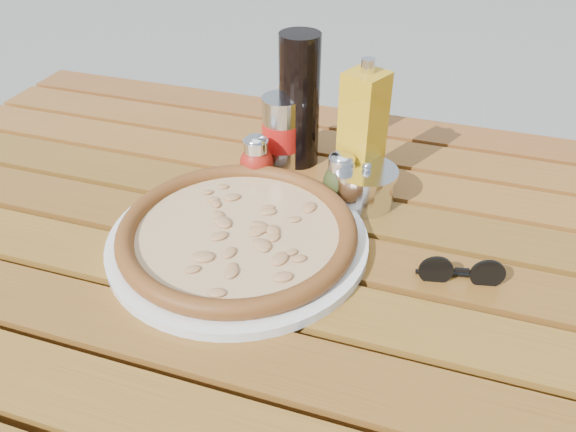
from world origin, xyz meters
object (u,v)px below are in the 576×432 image
(oregano_shaker, at_px, (341,177))
(soda_can, at_px, (282,132))
(pepper_shaker, at_px, (256,159))
(table, at_px, (284,281))
(pizza, at_px, (238,231))
(plate, at_px, (238,240))
(olive_oil_cruet, at_px, (362,132))
(dark_bottle, at_px, (299,101))
(parmesan_tin, at_px, (365,186))
(sunglasses, at_px, (461,272))

(oregano_shaker, distance_m, soda_can, 0.14)
(pepper_shaker, xyz_separation_m, soda_can, (0.02, 0.06, 0.02))
(table, distance_m, pepper_shaker, 0.20)
(pizza, bearing_deg, plate, 60.26)
(table, xyz_separation_m, pizza, (-0.06, -0.03, 0.10))
(plate, bearing_deg, olive_oil_cruet, 57.91)
(pepper_shaker, distance_m, dark_bottle, 0.12)
(soda_can, xyz_separation_m, parmesan_tin, (0.16, -0.08, -0.03))
(table, relative_size, sunglasses, 12.72)
(table, height_order, pepper_shaker, pepper_shaker)
(table, relative_size, oregano_shaker, 17.07)
(sunglasses, bearing_deg, table, 166.09)
(table, bearing_deg, sunglasses, -2.11)
(table, distance_m, plate, 0.10)
(dark_bottle, distance_m, sunglasses, 0.38)
(table, relative_size, parmesan_tin, 13.50)
(pizza, xyz_separation_m, oregano_shaker, (0.11, 0.16, 0.02))
(pizza, xyz_separation_m, dark_bottle, (0.01, 0.25, 0.09))
(soda_can, bearing_deg, parmesan_tin, -25.68)
(plate, xyz_separation_m, parmesan_tin, (0.14, 0.16, 0.02))
(pepper_shaker, bearing_deg, sunglasses, -24.27)
(plate, relative_size, oregano_shaker, 4.39)
(pepper_shaker, height_order, soda_can, soda_can)
(plate, xyz_separation_m, dark_bottle, (0.01, 0.25, 0.10))
(pepper_shaker, xyz_separation_m, olive_oil_cruet, (0.16, 0.03, 0.06))
(pizza, bearing_deg, dark_bottle, 87.34)
(plate, height_order, soda_can, soda_can)
(table, relative_size, pizza, 4.16)
(plate, relative_size, soda_can, 3.00)
(dark_bottle, bearing_deg, plate, -92.66)
(table, height_order, dark_bottle, dark_bottle)
(table, height_order, soda_can, soda_can)
(pizza, xyz_separation_m, soda_can, (-0.01, 0.23, 0.04))
(oregano_shaker, bearing_deg, table, -110.55)
(plate, relative_size, parmesan_tin, 3.47)
(sunglasses, bearing_deg, parmesan_tin, 126.15)
(pizza, relative_size, pepper_shaker, 4.11)
(parmesan_tin, relative_size, sunglasses, 0.94)
(plate, distance_m, parmesan_tin, 0.21)
(oregano_shaker, height_order, parmesan_tin, oregano_shaker)
(table, bearing_deg, plate, -156.37)
(sunglasses, bearing_deg, olive_oil_cruet, 121.39)
(pepper_shaker, bearing_deg, pizza, -78.14)
(soda_can, bearing_deg, dark_bottle, 33.28)
(olive_oil_cruet, xyz_separation_m, parmesan_tin, (0.02, -0.05, -0.07))
(table, xyz_separation_m, soda_can, (-0.07, 0.21, 0.13))
(parmesan_tin, xyz_separation_m, sunglasses, (0.15, -0.14, -0.01))
(pizza, height_order, sunglasses, sunglasses)
(pepper_shaker, height_order, oregano_shaker, same)
(plate, xyz_separation_m, pepper_shaker, (-0.04, 0.17, 0.03))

